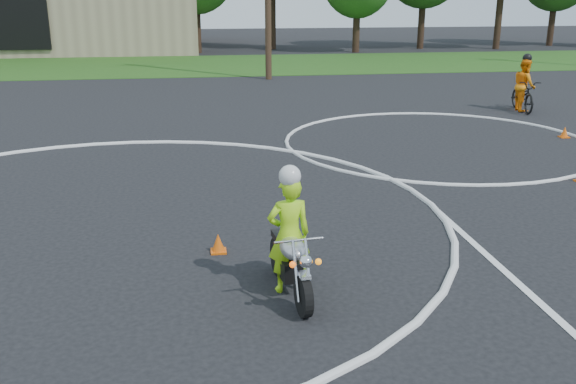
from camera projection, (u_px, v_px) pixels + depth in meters
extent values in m
plane|color=black|center=(72.00, 300.00, 8.37)|extent=(120.00, 120.00, 0.00)
cube|color=#1E4714|center=(162.00, 66.00, 33.83)|extent=(120.00, 10.00, 0.02)
torus|color=silver|center=(102.00, 221.00, 11.19)|extent=(12.12, 12.12, 0.12)
torus|color=silver|center=(437.00, 142.00, 17.00)|extent=(8.10, 8.10, 0.10)
cylinder|color=black|center=(304.00, 296.00, 7.89)|extent=(0.17, 0.55, 0.54)
cylinder|color=black|center=(278.00, 256.00, 9.05)|extent=(0.17, 0.55, 0.54)
cube|color=black|center=(289.00, 267.00, 8.49)|extent=(0.31, 0.52, 0.27)
ellipsoid|color=#BCBCC1|center=(293.00, 248.00, 8.22)|extent=(0.39, 0.61, 0.25)
cube|color=black|center=(284.00, 238.00, 8.64)|extent=(0.30, 0.56, 0.09)
cylinder|color=silver|center=(296.00, 271.00, 7.84)|extent=(0.08, 0.33, 0.72)
cylinder|color=silver|center=(308.00, 269.00, 7.88)|extent=(0.08, 0.33, 0.72)
cube|color=silver|center=(304.00, 275.00, 7.79)|extent=(0.15, 0.21, 0.04)
cylinder|color=#B9B8BF|center=(299.00, 240.00, 7.90)|extent=(0.63, 0.11, 0.03)
sphere|color=white|center=(306.00, 262.00, 7.66)|extent=(0.16, 0.16, 0.16)
sphere|color=#DF500B|center=(293.00, 265.00, 7.65)|extent=(0.08, 0.08, 0.08)
sphere|color=orange|center=(318.00, 262.00, 7.73)|extent=(0.08, 0.08, 0.08)
cylinder|color=silver|center=(292.00, 262.00, 8.88)|extent=(0.16, 0.72, 0.07)
imported|color=#A3E818|center=(289.00, 235.00, 8.41)|extent=(0.62, 0.45, 1.59)
sphere|color=silver|center=(290.00, 176.00, 8.12)|extent=(0.29, 0.29, 0.29)
imported|color=black|center=(523.00, 95.00, 21.23)|extent=(0.97, 2.03, 1.03)
imported|color=orange|center=(524.00, 85.00, 21.13)|extent=(0.76, 0.92, 1.71)
sphere|color=black|center=(527.00, 58.00, 20.87)|extent=(0.30, 0.30, 0.30)
cone|color=#E7590C|center=(565.00, 132.00, 17.48)|extent=(0.22, 0.22, 0.30)
cube|color=#E7590C|center=(564.00, 137.00, 17.52)|extent=(0.24, 0.24, 0.03)
cone|color=#E7590C|center=(218.00, 243.00, 9.85)|extent=(0.22, 0.22, 0.30)
cube|color=#E7590C|center=(219.00, 251.00, 9.89)|extent=(0.24, 0.24, 0.03)
cube|color=black|center=(22.00, 23.00, 36.77)|extent=(3.00, 0.16, 3.00)
cylinder|color=#382619|center=(197.00, 27.00, 40.22)|extent=(0.44, 0.44, 3.24)
cylinder|color=#382619|center=(272.00, 19.00, 42.68)|extent=(0.44, 0.44, 3.96)
cylinder|color=#382619|center=(356.00, 29.00, 40.70)|extent=(0.44, 0.44, 2.88)
cylinder|color=#382619|center=(422.00, 21.00, 43.16)|extent=(0.44, 0.44, 3.60)
cylinder|color=#382619|center=(499.00, 16.00, 42.79)|extent=(0.44, 0.44, 4.32)
cylinder|color=#382619|center=(552.00, 22.00, 45.52)|extent=(0.44, 0.44, 3.24)
cylinder|color=#382619|center=(134.00, 29.00, 40.68)|extent=(0.44, 0.44, 2.88)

